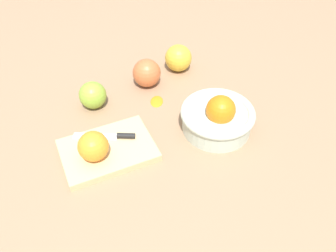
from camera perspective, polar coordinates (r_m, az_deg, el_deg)
name	(u,v)px	position (r m, az deg, el deg)	size (l,w,h in m)	color
ground_plane	(127,124)	(0.94, -6.65, 0.34)	(2.40, 2.40, 0.00)	#997556
bowl	(218,117)	(0.91, 8.08, 1.44)	(0.19, 0.19, 0.11)	beige
cutting_board	(108,150)	(0.87, -9.76, -3.91)	(0.22, 0.16, 0.02)	#DBB77F
orange_on_board	(93,146)	(0.82, -12.08, -3.25)	(0.07, 0.07, 0.07)	orange
knife	(113,136)	(0.88, -8.96, -1.62)	(0.14, 0.10, 0.01)	silver
apple_front_left	(178,58)	(1.11, 1.70, 11.00)	(0.08, 0.08, 0.08)	gold
apple_front_left_2	(147,73)	(1.05, -3.49, 8.62)	(0.08, 0.08, 0.08)	#CC6638
apple_front_right	(93,95)	(0.99, -12.16, 4.94)	(0.08, 0.08, 0.08)	#8EB738
citrus_peel	(157,101)	(1.00, -1.85, 4.17)	(0.05, 0.04, 0.01)	orange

